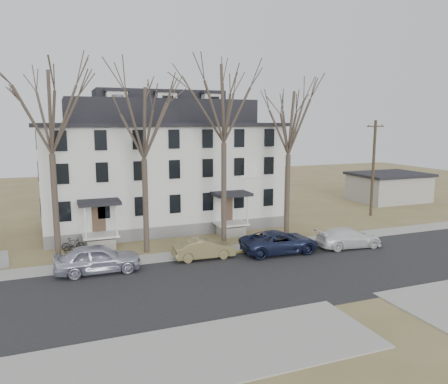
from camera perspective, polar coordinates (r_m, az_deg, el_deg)
name	(u,v)px	position (r m, az deg, el deg)	size (l,w,h in m)	color
ground	(270,291)	(25.20, 6.08, -12.69)	(120.00, 120.00, 0.00)	olive
main_road	(255,279)	(26.87, 4.09, -11.24)	(120.00, 10.00, 0.04)	#27272A
far_sidewalk	(220,251)	(32.10, -0.53, -7.77)	(120.00, 2.00, 0.08)	#A09F97
near_sidewalk_left	(146,365)	(18.53, -10.17, -21.34)	(20.00, 5.00, 0.08)	#A09F97
yellow_curb	(286,248)	(33.36, 8.15, -7.21)	(14.00, 0.25, 0.06)	gold
boarding_house	(160,166)	(39.88, -8.32, 3.36)	(20.80, 12.36, 12.05)	slate
distant_building	(389,187)	(55.45, 20.71, 0.63)	(8.50, 6.50, 3.35)	#A09F97
tree_far_left	(49,106)	(30.54, -21.88, 10.38)	(8.40, 8.40, 13.72)	#473B31
tree_mid_left	(143,118)	(31.08, -10.53, 9.48)	(7.80, 7.80, 12.74)	#473B31
tree_center	(224,98)	(32.79, -0.02, 12.20)	(9.00, 9.00, 14.70)	#473B31
tree_mid_right	(289,118)	(35.11, 8.50, 9.48)	(7.80, 7.80, 12.74)	#473B31
utility_pole_far	(373,167)	(45.68, 18.91, 3.09)	(2.00, 0.28, 9.50)	#3D3023
car_silver	(98,259)	(28.60, -16.15, -8.42)	(2.11, 5.24, 1.79)	#B3B5C9
car_tan	(204,249)	(30.26, -2.68, -7.46)	(1.49, 4.27, 1.41)	olive
car_navy	(280,242)	(31.77, 7.27, -6.55)	(2.62, 5.68, 1.58)	#1C2341
car_white	(349,238)	(34.17, 15.98, -5.82)	(2.03, 4.99, 1.45)	white
bicycle_left	(74,249)	(33.05, -19.04, -7.07)	(0.53, 1.52, 0.80)	black
bicycle_right	(73,245)	(33.83, -19.10, -6.54)	(0.46, 1.63, 0.98)	black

